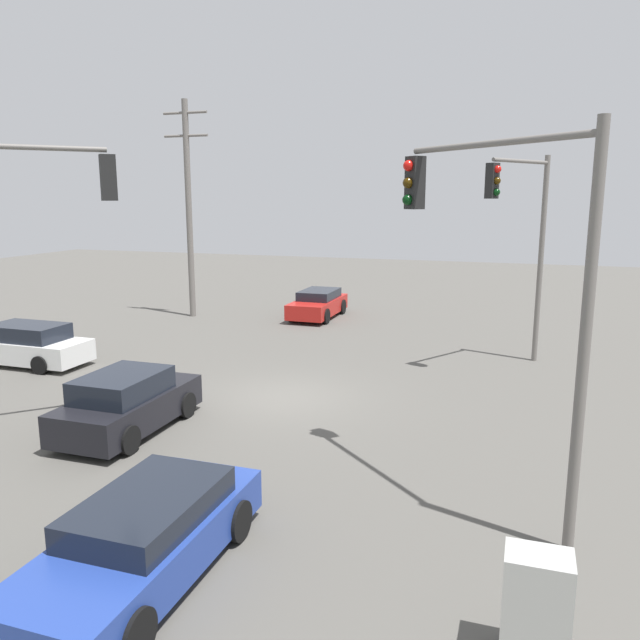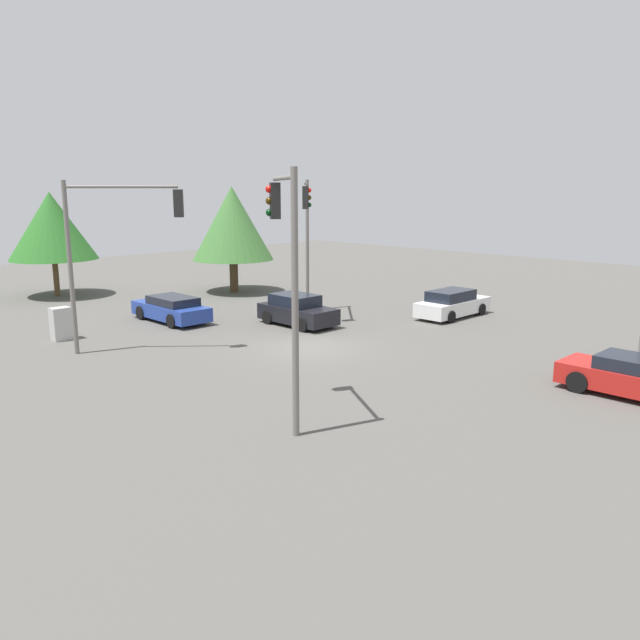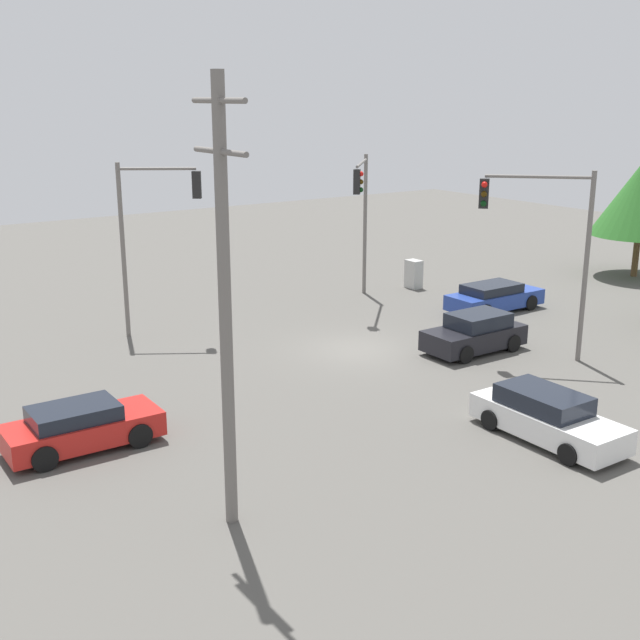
{
  "view_description": "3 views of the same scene",
  "coord_description": "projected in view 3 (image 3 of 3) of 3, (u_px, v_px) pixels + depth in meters",
  "views": [
    {
      "loc": [
        -6.35,
        15.8,
        5.64
      ],
      "look_at": [
        -0.68,
        -1.2,
        2.07
      ],
      "focal_mm": 35.0,
      "sensor_mm": 36.0,
      "label": 1
    },
    {
      "loc": [
        -17.33,
        -18.13,
        6.4
      ],
      "look_at": [
        0.89,
        0.24,
        1.0
      ],
      "focal_mm": 35.0,
      "sensor_mm": 36.0,
      "label": 2
    },
    {
      "loc": [
        23.52,
        -17.71,
        9.41
      ],
      "look_at": [
        0.13,
        -1.83,
        1.51
      ],
      "focal_mm": 45.0,
      "sensor_mm": 36.0,
      "label": 3
    }
  ],
  "objects": [
    {
      "name": "sedan_dark",
      "position": [
        475.0,
        333.0,
        30.49
      ],
      "size": [
        1.9,
        4.01,
        1.49
      ],
      "rotation": [
        0.0,
        0.0,
        3.14
      ],
      "color": "black",
      "rests_on": "ground_plane"
    },
    {
      "name": "electrical_cabinet",
      "position": [
        414.0,
        274.0,
        40.63
      ],
      "size": [
        0.8,
        0.59,
        1.43
      ],
      "primitive_type": "cube",
      "color": "#B2B2AD",
      "rests_on": "ground_plane"
    },
    {
      "name": "traffic_signal_cross",
      "position": [
        547.0,
        233.0,
        28.58
      ],
      "size": [
        2.93,
        2.96,
        6.93
      ],
      "rotation": [
        0.0,
        0.0,
        3.93
      ],
      "color": "slate",
      "rests_on": "ground_plane"
    },
    {
      "name": "ground_plane",
      "position": [
        357.0,
        350.0,
        30.85
      ],
      "size": [
        80.0,
        80.0,
        0.0
      ],
      "primitive_type": "plane",
      "color": "#54514C"
    },
    {
      "name": "sedan_red",
      "position": [
        81.0,
        427.0,
        22.04
      ],
      "size": [
        1.86,
        4.21,
        1.29
      ],
      "color": "red",
      "rests_on": "ground_plane"
    },
    {
      "name": "sedan_white",
      "position": [
        547.0,
        417.0,
        22.65
      ],
      "size": [
        4.55,
        1.84,
        1.41
      ],
      "rotation": [
        0.0,
        0.0,
        -1.57
      ],
      "color": "silver",
      "rests_on": "ground_plane"
    },
    {
      "name": "traffic_signal_aux",
      "position": [
        362.0,
        203.0,
        36.91
      ],
      "size": [
        3.48,
        3.2,
        6.78
      ],
      "rotation": [
        0.0,
        0.0,
        -0.74
      ],
      "color": "slate",
      "rests_on": "ground_plane"
    },
    {
      "name": "traffic_signal_main",
      "position": [
        151.0,
        221.0,
        31.49
      ],
      "size": [
        1.88,
        2.87,
        6.97
      ],
      "rotation": [
        0.0,
        0.0,
        1.02
      ],
      "color": "slate",
      "rests_on": "ground_plane"
    },
    {
      "name": "sedan_blue",
      "position": [
        494.0,
        297.0,
        36.3
      ],
      "size": [
        1.91,
        4.66,
        1.28
      ],
      "color": "#233D93",
      "rests_on": "ground_plane"
    },
    {
      "name": "utility_pole_tall",
      "position": [
        225.0,
        299.0,
        17.03
      ],
      "size": [
        2.2,
        0.28,
        9.93
      ],
      "color": "slate",
      "rests_on": "ground_plane"
    }
  ]
}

